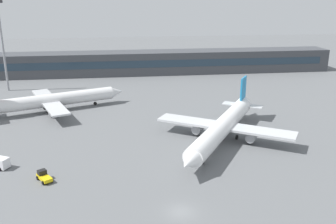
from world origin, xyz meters
The scene contains 6 objects.
ground_plane centered at (0.00, 40.00, 0.00)m, with size 400.00×400.00×0.00m, color slate.
terminal_building centered at (0.00, 102.54, 4.50)m, with size 157.45×12.13×9.00m.
airplane_near centered at (13.74, 26.58, 3.36)m, with size 28.77×39.35×11.04m.
airplane_mid centered at (-26.52, 54.81, 3.10)m, with size 39.40×28.24×10.16m.
baggage_tug_yellow centered at (-22.08, 12.92, 0.80)m, with size 3.22×3.84×1.75m.
floodlight_tower_west centered at (-45.54, 80.56, 16.91)m, with size 3.20×0.80×29.66m.
Camera 1 is at (-8.41, -48.17, 31.16)m, focal length 39.97 mm.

